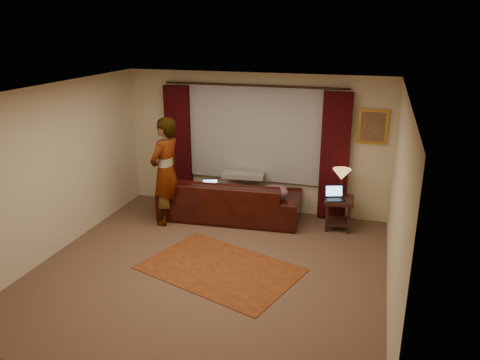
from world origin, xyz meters
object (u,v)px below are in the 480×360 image
at_px(end_table, 338,213).
at_px(person, 166,172).
at_px(laptop_table, 336,193).
at_px(laptop_sofa, 210,187).
at_px(sofa, 230,191).
at_px(tiffany_lamp, 341,183).

xyz_separation_m(end_table, person, (-2.97, -0.60, 0.68)).
distance_m(laptop_table, person, 2.97).
relative_size(laptop_sofa, end_table, 0.57).
distance_m(sofa, end_table, 1.97).
xyz_separation_m(sofa, laptop_sofa, (-0.32, -0.16, 0.11)).
xyz_separation_m(laptop_table, person, (-2.91, -0.51, 0.28)).
relative_size(sofa, laptop_sofa, 7.94).
bearing_deg(end_table, tiffany_lamp, 87.57).
height_order(sofa, laptop_sofa, sofa).
height_order(laptop_sofa, person, person).
height_order(end_table, laptop_table, laptop_table).
relative_size(laptop_table, person, 0.18).
relative_size(end_table, tiffany_lamp, 1.13).
xyz_separation_m(sofa, tiffany_lamp, (1.96, 0.16, 0.30)).
xyz_separation_m(laptop_sofa, tiffany_lamp, (2.29, 0.31, 0.20)).
xyz_separation_m(tiffany_lamp, person, (-2.98, -0.69, 0.15)).
relative_size(sofa, tiffany_lamp, 5.08).
height_order(tiffany_lamp, laptop_table, tiffany_lamp).
distance_m(sofa, person, 1.23).
bearing_deg(laptop_sofa, tiffany_lamp, -13.07).
bearing_deg(person, tiffany_lamp, 115.55).
xyz_separation_m(end_table, tiffany_lamp, (0.00, 0.09, 0.53)).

